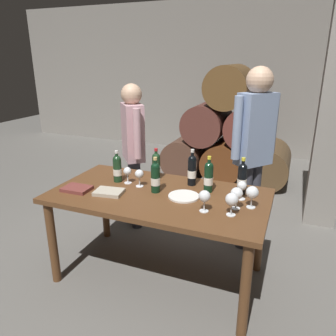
# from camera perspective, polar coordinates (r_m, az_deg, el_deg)

# --- Properties ---
(ground_plane) EXTENTS (14.00, 14.00, 0.00)m
(ground_plane) POSITION_cam_1_polar(r_m,az_deg,el_deg) (2.95, -1.53, -18.19)
(ground_plane) COLOR #66635E
(cellar_back_wall) EXTENTS (10.00, 0.24, 2.80)m
(cellar_back_wall) POSITION_cam_1_polar(r_m,az_deg,el_deg) (6.44, 13.91, 14.96)
(cellar_back_wall) COLOR gray
(cellar_back_wall) RESTS_ON ground_plane
(barrel_stack) EXTENTS (1.86, 0.90, 1.69)m
(barrel_stack) POSITION_cam_1_polar(r_m,az_deg,el_deg) (4.98, 10.44, 5.60)
(barrel_stack) COLOR #523427
(barrel_stack) RESTS_ON ground_plane
(stone_pillar) EXTENTS (0.32, 0.32, 2.60)m
(stone_pillar) POSITION_cam_1_polar(r_m,az_deg,el_deg) (3.80, 27.47, 9.56)
(stone_pillar) COLOR gray
(stone_pillar) RESTS_ON ground_plane
(dining_table) EXTENTS (1.70, 0.90, 0.76)m
(dining_table) POSITION_cam_1_polar(r_m,az_deg,el_deg) (2.60, -1.66, -6.36)
(dining_table) COLOR brown
(dining_table) RESTS_ON ground_plane
(wine_bottle_0) EXTENTS (0.07, 0.07, 0.29)m
(wine_bottle_0) POSITION_cam_1_polar(r_m,az_deg,el_deg) (2.59, 12.91, -1.76)
(wine_bottle_0) COLOR black
(wine_bottle_0) RESTS_ON dining_table
(wine_bottle_1) EXTENTS (0.07, 0.07, 0.31)m
(wine_bottle_1) POSITION_cam_1_polar(r_m,az_deg,el_deg) (2.70, 4.25, -0.31)
(wine_bottle_1) COLOR black
(wine_bottle_1) RESTS_ON dining_table
(wine_bottle_2) EXTENTS (0.07, 0.07, 0.29)m
(wine_bottle_2) POSITION_cam_1_polar(r_m,az_deg,el_deg) (2.55, -2.23, -1.61)
(wine_bottle_2) COLOR black
(wine_bottle_2) RESTS_ON dining_table
(wine_bottle_3) EXTENTS (0.07, 0.07, 0.29)m
(wine_bottle_3) POSITION_cam_1_polar(r_m,az_deg,el_deg) (2.58, 7.16, -1.50)
(wine_bottle_3) COLOR black
(wine_bottle_3) RESTS_ON dining_table
(wine_bottle_4) EXTENTS (0.07, 0.07, 0.28)m
(wine_bottle_4) POSITION_cam_1_polar(r_m,az_deg,el_deg) (2.80, -8.92, -0.03)
(wine_bottle_4) COLOR #19381E
(wine_bottle_4) RESTS_ON dining_table
(wine_bottle_5) EXTENTS (0.07, 0.07, 0.28)m
(wine_bottle_5) POSITION_cam_1_polar(r_m,az_deg,el_deg) (2.84, -2.09, 0.44)
(wine_bottle_5) COLOR #19381E
(wine_bottle_5) RESTS_ON dining_table
(wine_glass_0) EXTENTS (0.08, 0.08, 0.16)m
(wine_glass_0) POSITION_cam_1_polar(r_m,az_deg,el_deg) (2.25, 6.44, -5.06)
(wine_glass_0) COLOR white
(wine_glass_0) RESTS_ON dining_table
(wine_glass_1) EXTENTS (0.07, 0.07, 0.15)m
(wine_glass_1) POSITION_cam_1_polar(r_m,az_deg,el_deg) (2.68, -5.08, -1.16)
(wine_glass_1) COLOR white
(wine_glass_1) RESTS_ON dining_table
(wine_glass_2) EXTENTS (0.09, 0.09, 0.16)m
(wine_glass_2) POSITION_cam_1_polar(r_m,az_deg,el_deg) (2.36, 14.60, -4.25)
(wine_glass_2) COLOR white
(wine_glass_2) RESTS_ON dining_table
(wine_glass_3) EXTENTS (0.07, 0.07, 0.14)m
(wine_glass_3) POSITION_cam_1_polar(r_m,az_deg,el_deg) (2.76, -7.15, -0.69)
(wine_glass_3) COLOR white
(wine_glass_3) RESTS_ON dining_table
(wine_glass_4) EXTENTS (0.09, 0.09, 0.16)m
(wine_glass_4) POSITION_cam_1_polar(r_m,az_deg,el_deg) (2.32, 11.99, -4.49)
(wine_glass_4) COLOR white
(wine_glass_4) RESTS_ON dining_table
(wine_glass_5) EXTENTS (0.09, 0.09, 0.16)m
(wine_glass_5) POSITION_cam_1_polar(r_m,az_deg,el_deg) (2.22, 11.18, -5.52)
(wine_glass_5) COLOR white
(wine_glass_5) RESTS_ON dining_table
(wine_glass_6) EXTENTS (0.07, 0.07, 0.15)m
(wine_glass_6) POSITION_cam_1_polar(r_m,az_deg,el_deg) (2.49, 12.89, -3.20)
(wine_glass_6) COLOR white
(wine_glass_6) RESTS_ON dining_table
(tasting_notebook) EXTENTS (0.24, 0.19, 0.03)m
(tasting_notebook) POSITION_cam_1_polar(r_m,az_deg,el_deg) (2.60, -10.35, -4.19)
(tasting_notebook) COLOR #B2A893
(tasting_notebook) RESTS_ON dining_table
(leather_ledger) EXTENTS (0.22, 0.16, 0.03)m
(leather_ledger) POSITION_cam_1_polar(r_m,az_deg,el_deg) (2.72, -15.74, -3.53)
(leather_ledger) COLOR brown
(leather_ledger) RESTS_ON dining_table
(serving_plate) EXTENTS (0.24, 0.24, 0.01)m
(serving_plate) POSITION_cam_1_polar(r_m,az_deg,el_deg) (2.50, 2.79, -4.99)
(serving_plate) COLOR white
(serving_plate) RESTS_ON dining_table
(sommelier_presenting) EXTENTS (0.34, 0.40, 1.72)m
(sommelier_presenting) POSITION_cam_1_polar(r_m,az_deg,el_deg) (3.02, 14.93, 4.13)
(sommelier_presenting) COLOR #383842
(sommelier_presenting) RESTS_ON ground_plane
(taster_seated_left) EXTENTS (0.34, 0.40, 1.54)m
(taster_seated_left) POSITION_cam_1_polar(r_m,az_deg,el_deg) (3.38, -6.14, 4.07)
(taster_seated_left) COLOR #383842
(taster_seated_left) RESTS_ON ground_plane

